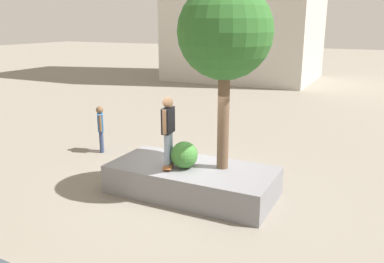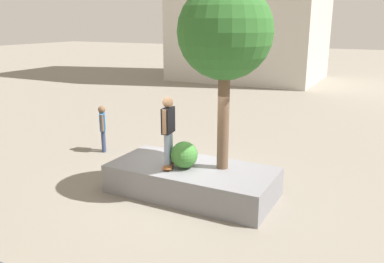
{
  "view_description": "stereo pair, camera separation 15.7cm",
  "coord_description": "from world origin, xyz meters",
  "px_view_note": "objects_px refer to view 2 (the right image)",
  "views": [
    {
      "loc": [
        -4.5,
        8.62,
        4.17
      ],
      "look_at": [
        -0.36,
        0.26,
        1.62
      ],
      "focal_mm": 37.59,
      "sensor_mm": 36.0,
      "label": 1
    },
    {
      "loc": [
        -4.64,
        8.55,
        4.17
      ],
      "look_at": [
        -0.36,
        0.26,
        1.62
      ],
      "focal_mm": 37.59,
      "sensor_mm": 36.0,
      "label": 2
    }
  ],
  "objects_px": {
    "planter_ledge": "(192,180)",
    "skateboarder": "(168,126)",
    "plaza_tree": "(225,33)",
    "bystander_watching": "(103,125)",
    "skateboard": "(169,164)"
  },
  "relations": [
    {
      "from": "skateboard",
      "to": "bystander_watching",
      "type": "height_order",
      "value": "bystander_watching"
    },
    {
      "from": "plaza_tree",
      "to": "bystander_watching",
      "type": "distance_m",
      "value": 5.9
    },
    {
      "from": "planter_ledge",
      "to": "bystander_watching",
      "type": "distance_m",
      "value": 4.53
    },
    {
      "from": "skateboarder",
      "to": "bystander_watching",
      "type": "bearing_deg",
      "value": -27.96
    },
    {
      "from": "planter_ledge",
      "to": "skateboarder",
      "type": "relative_size",
      "value": 2.44
    },
    {
      "from": "planter_ledge",
      "to": "skateboard",
      "type": "relative_size",
      "value": 4.99
    },
    {
      "from": "skateboard",
      "to": "skateboarder",
      "type": "relative_size",
      "value": 0.49
    },
    {
      "from": "planter_ledge",
      "to": "plaza_tree",
      "type": "xyz_separation_m",
      "value": [
        -0.69,
        -0.27,
        3.56
      ]
    },
    {
      "from": "plaza_tree",
      "to": "skateboard",
      "type": "xyz_separation_m",
      "value": [
        1.21,
        0.53,
        -3.15
      ]
    },
    {
      "from": "planter_ledge",
      "to": "skateboarder",
      "type": "xyz_separation_m",
      "value": [
        0.51,
        0.25,
        1.4
      ]
    },
    {
      "from": "plaza_tree",
      "to": "skateboard",
      "type": "distance_m",
      "value": 3.41
    },
    {
      "from": "plaza_tree",
      "to": "skateboarder",
      "type": "distance_m",
      "value": 2.53
    },
    {
      "from": "planter_ledge",
      "to": "plaza_tree",
      "type": "height_order",
      "value": "plaza_tree"
    },
    {
      "from": "plaza_tree",
      "to": "skateboarder",
      "type": "height_order",
      "value": "plaza_tree"
    },
    {
      "from": "plaza_tree",
      "to": "skateboarder",
      "type": "bearing_deg",
      "value": 23.61
    }
  ]
}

